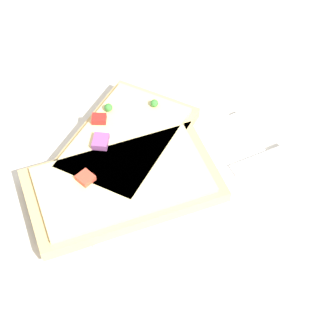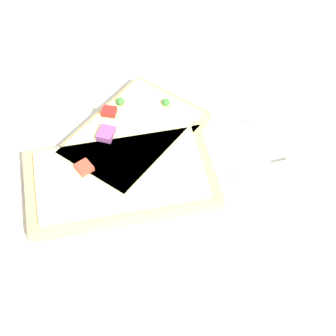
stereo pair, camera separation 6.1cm
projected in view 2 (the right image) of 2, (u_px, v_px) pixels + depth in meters
ground_plane at (168, 180)px, 0.63m from camera, size 4.00×4.00×0.00m
plate at (168, 177)px, 0.63m from camera, size 0.23×0.23×0.01m
fork at (163, 147)px, 0.64m from camera, size 0.16×0.17×0.01m
knife at (225, 183)px, 0.61m from camera, size 0.16×0.17×0.01m
pizza_slice_main at (120, 178)px, 0.61m from camera, size 0.21×0.23×0.03m
pizza_slice_corner at (131, 137)px, 0.64m from camera, size 0.18×0.14×0.03m
crumb_scatter at (183, 170)px, 0.62m from camera, size 0.08×0.10×0.01m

